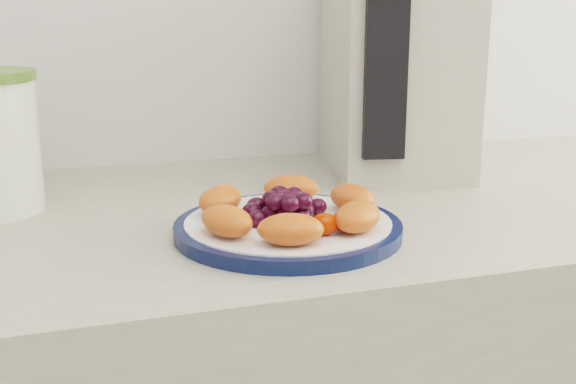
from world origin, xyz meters
name	(u,v)px	position (x,y,z in m)	size (l,w,h in m)	color
plate_rim	(288,229)	(0.01, 1.08, 0.91)	(0.25, 0.25, 0.01)	#0C183E
plate_face	(288,228)	(0.01, 1.08, 0.91)	(0.23, 0.23, 0.02)	white
appliance_body	(395,62)	(0.27, 1.34, 1.07)	(0.19, 0.26, 0.33)	#B5B09E
appliance_panel	(386,67)	(0.20, 1.22, 1.07)	(0.06, 0.02, 0.25)	black
fruit_plate	(290,208)	(0.01, 1.07, 0.93)	(0.22, 0.22, 0.04)	#D2431C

